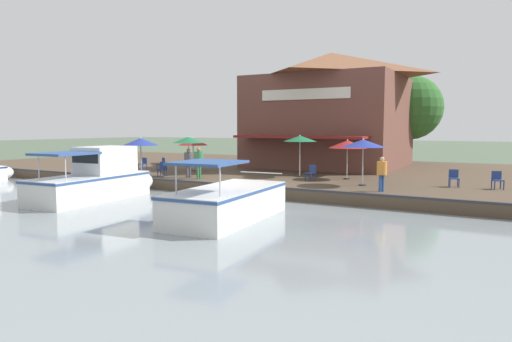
{
  "coord_description": "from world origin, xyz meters",
  "views": [
    {
      "loc": [
        19.16,
        11.46,
        3.5
      ],
      "look_at": [
        -1.0,
        0.27,
        1.3
      ],
      "focal_mm": 32.0,
      "sensor_mm": 36.0,
      "label": 1
    }
  ],
  "objects_px": {
    "waterfront_restaurant": "(330,109)",
    "motorboat_mid_row": "(101,180)",
    "cafe_chair_under_first_umbrella": "(143,163)",
    "person_mid_patio": "(382,170)",
    "person_near_entrance": "(188,160)",
    "patio_umbrella_near_quay_edge": "(188,140)",
    "cafe_chair_far_corner_seat": "(454,177)",
    "patio_umbrella_back_row": "(193,142)",
    "patio_umbrella_by_entrance": "(300,139)",
    "cafe_chair_facing_river": "(162,163)",
    "motorboat_far_downstream": "(235,200)",
    "cafe_chair_back_row_seat": "(163,168)",
    "patio_umbrella_mid_patio_left": "(347,144)",
    "patio_umbrella_far_corner": "(141,142)",
    "cafe_chair_beside_entrance": "(497,179)",
    "tree_downstream_bank": "(407,109)",
    "cafe_chair_mid_patio": "(311,172)",
    "person_at_quay_edge": "(199,159)",
    "patio_umbrella_mid_patio_right": "(363,143)"
  },
  "relations": [
    {
      "from": "patio_umbrella_mid_patio_left",
      "to": "patio_umbrella_by_entrance",
      "type": "xyz_separation_m",
      "value": [
        0.15,
        -2.83,
        0.28
      ]
    },
    {
      "from": "cafe_chair_mid_patio",
      "to": "person_near_entrance",
      "type": "height_order",
      "value": "person_near_entrance"
    },
    {
      "from": "patio_umbrella_near_quay_edge",
      "to": "cafe_chair_under_first_umbrella",
      "type": "xyz_separation_m",
      "value": [
        -1.93,
        -5.36,
        -1.7
      ]
    },
    {
      "from": "patio_umbrella_far_corner",
      "to": "tree_downstream_bank",
      "type": "height_order",
      "value": "tree_downstream_bank"
    },
    {
      "from": "cafe_chair_beside_entrance",
      "to": "motorboat_mid_row",
      "type": "bearing_deg",
      "value": -62.6
    },
    {
      "from": "cafe_chair_facing_river",
      "to": "motorboat_far_downstream",
      "type": "relative_size",
      "value": 0.12
    },
    {
      "from": "cafe_chair_back_row_seat",
      "to": "person_mid_patio",
      "type": "xyz_separation_m",
      "value": [
        0.4,
        13.15,
        0.51
      ]
    },
    {
      "from": "cafe_chair_beside_entrance",
      "to": "tree_downstream_bank",
      "type": "bearing_deg",
      "value": -153.99
    },
    {
      "from": "patio_umbrella_back_row",
      "to": "patio_umbrella_by_entrance",
      "type": "bearing_deg",
      "value": 89.91
    },
    {
      "from": "patio_umbrella_far_corner",
      "to": "motorboat_far_downstream",
      "type": "xyz_separation_m",
      "value": [
        6.24,
        10.61,
        -1.9
      ]
    },
    {
      "from": "patio_umbrella_back_row",
      "to": "cafe_chair_under_first_umbrella",
      "type": "relative_size",
      "value": 2.64
    },
    {
      "from": "cafe_chair_far_corner_seat",
      "to": "cafe_chair_under_first_umbrella",
      "type": "xyz_separation_m",
      "value": [
        0.68,
        -19.54,
        0.0
      ]
    },
    {
      "from": "cafe_chair_mid_patio",
      "to": "person_near_entrance",
      "type": "bearing_deg",
      "value": -72.73
    },
    {
      "from": "cafe_chair_mid_patio",
      "to": "motorboat_far_downstream",
      "type": "distance_m",
      "value": 8.46
    },
    {
      "from": "cafe_chair_under_first_umbrella",
      "to": "cafe_chair_far_corner_seat",
      "type": "bearing_deg",
      "value": 91.98
    },
    {
      "from": "cafe_chair_under_first_umbrella",
      "to": "person_mid_patio",
      "type": "xyz_separation_m",
      "value": [
        2.72,
        16.85,
        0.51
      ]
    },
    {
      "from": "waterfront_restaurant",
      "to": "patio_umbrella_far_corner",
      "type": "relative_size",
      "value": 5.17
    },
    {
      "from": "patio_umbrella_far_corner",
      "to": "patio_umbrella_near_quay_edge",
      "type": "bearing_deg",
      "value": 98.87
    },
    {
      "from": "cafe_chair_beside_entrance",
      "to": "motorboat_far_downstream",
      "type": "relative_size",
      "value": 0.12
    },
    {
      "from": "person_mid_patio",
      "to": "motorboat_far_downstream",
      "type": "height_order",
      "value": "motorboat_far_downstream"
    },
    {
      "from": "cafe_chair_facing_river",
      "to": "person_near_entrance",
      "type": "relative_size",
      "value": 0.5
    },
    {
      "from": "cafe_chair_facing_river",
      "to": "patio_umbrella_mid_patio_left",
      "type": "bearing_deg",
      "value": 93.47
    },
    {
      "from": "cafe_chair_facing_river",
      "to": "cafe_chair_mid_patio",
      "type": "bearing_deg",
      "value": 85.59
    },
    {
      "from": "cafe_chair_under_first_umbrella",
      "to": "person_near_entrance",
      "type": "distance_m",
      "value": 6.14
    },
    {
      "from": "person_mid_patio",
      "to": "person_near_entrance",
      "type": "bearing_deg",
      "value": -91.94
    },
    {
      "from": "patio_umbrella_by_entrance",
      "to": "cafe_chair_far_corner_seat",
      "type": "distance_m",
      "value": 8.67
    },
    {
      "from": "waterfront_restaurant",
      "to": "person_mid_patio",
      "type": "distance_m",
      "value": 14.46
    },
    {
      "from": "motorboat_far_downstream",
      "to": "cafe_chair_far_corner_seat",
      "type": "bearing_deg",
      "value": 143.87
    },
    {
      "from": "cafe_chair_mid_patio",
      "to": "motorboat_mid_row",
      "type": "height_order",
      "value": "motorboat_mid_row"
    },
    {
      "from": "tree_downstream_bank",
      "to": "cafe_chair_under_first_umbrella",
      "type": "bearing_deg",
      "value": -43.96
    },
    {
      "from": "patio_umbrella_mid_patio_left",
      "to": "patio_umbrella_mid_patio_right",
      "type": "height_order",
      "value": "patio_umbrella_mid_patio_right"
    },
    {
      "from": "patio_umbrella_mid_patio_left",
      "to": "patio_umbrella_by_entrance",
      "type": "height_order",
      "value": "patio_umbrella_by_entrance"
    },
    {
      "from": "patio_umbrella_back_row",
      "to": "patio_umbrella_far_corner",
      "type": "bearing_deg",
      "value": -17.5
    },
    {
      "from": "patio_umbrella_mid_patio_right",
      "to": "cafe_chair_mid_patio",
      "type": "bearing_deg",
      "value": -103.55
    },
    {
      "from": "person_near_entrance",
      "to": "motorboat_mid_row",
      "type": "bearing_deg",
      "value": -10.13
    },
    {
      "from": "patio_umbrella_by_entrance",
      "to": "person_at_quay_edge",
      "type": "xyz_separation_m",
      "value": [
        3.85,
        -4.52,
        -1.12
      ]
    },
    {
      "from": "patio_umbrella_far_corner",
      "to": "patio_umbrella_back_row",
      "type": "bearing_deg",
      "value": 162.5
    },
    {
      "from": "patio_umbrella_near_quay_edge",
      "to": "cafe_chair_facing_river",
      "type": "bearing_deg",
      "value": -121.03
    },
    {
      "from": "patio_umbrella_mid_patio_left",
      "to": "patio_umbrella_near_quay_edge",
      "type": "height_order",
      "value": "patio_umbrella_near_quay_edge"
    },
    {
      "from": "patio_umbrella_mid_patio_left",
      "to": "cafe_chair_mid_patio",
      "type": "height_order",
      "value": "patio_umbrella_mid_patio_left"
    },
    {
      "from": "cafe_chair_beside_entrance",
      "to": "patio_umbrella_by_entrance",
      "type": "bearing_deg",
      "value": -92.75
    },
    {
      "from": "tree_downstream_bank",
      "to": "motorboat_mid_row",
      "type": "bearing_deg",
      "value": -23.2
    },
    {
      "from": "patio_umbrella_mid_patio_right",
      "to": "person_at_quay_edge",
      "type": "bearing_deg",
      "value": -79.78
    },
    {
      "from": "cafe_chair_far_corner_seat",
      "to": "motorboat_far_downstream",
      "type": "distance_m",
      "value": 11.59
    },
    {
      "from": "waterfront_restaurant",
      "to": "cafe_chair_beside_entrance",
      "type": "height_order",
      "value": "waterfront_restaurant"
    },
    {
      "from": "person_at_quay_edge",
      "to": "patio_umbrella_far_corner",
      "type": "bearing_deg",
      "value": -91.69
    },
    {
      "from": "cafe_chair_facing_river",
      "to": "cafe_chair_under_first_umbrella",
      "type": "bearing_deg",
      "value": -59.04
    },
    {
      "from": "cafe_chair_far_corner_seat",
      "to": "cafe_chair_mid_patio",
      "type": "distance_m",
      "value": 7.18
    },
    {
      "from": "waterfront_restaurant",
      "to": "motorboat_mid_row",
      "type": "relative_size",
      "value": 1.69
    },
    {
      "from": "cafe_chair_beside_entrance",
      "to": "motorboat_far_downstream",
      "type": "distance_m",
      "value": 12.87
    }
  ]
}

